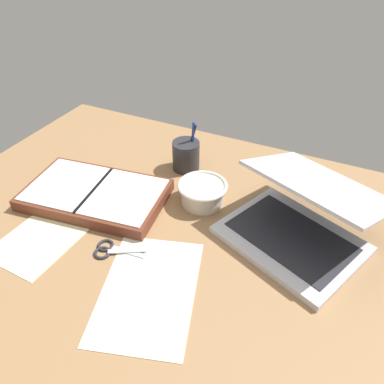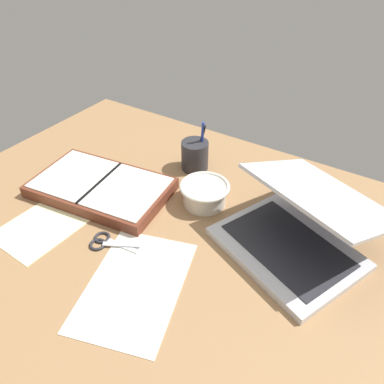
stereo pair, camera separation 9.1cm
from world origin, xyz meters
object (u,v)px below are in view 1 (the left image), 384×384
Objects in this scene: bowl at (202,192)px; planner at (95,194)px; laptop at (301,220)px; scissors at (109,250)px; pen_cup at (186,155)px.

bowl is 28.63cm from planner.
laptop is 44.78cm from scissors.
bowl reaches higher than scissors.
planner is 19.96cm from scissors.
pen_cup is 28.63cm from planner.
bowl is (-25.93, 2.21, -1.93)cm from laptop.
laptop is 3.38× the size of scissors.
bowl reaches higher than planner.
planner reaches higher than scissors.
planner is at bearing -122.26° from pen_cup.
laptop reaches higher than planner.
pen_cup reaches higher than bowl.
scissors is at bearing -52.32° from planner.
laptop is 53.08cm from planner.
scissors is (-12.09, -25.35, -2.96)cm from bowl.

